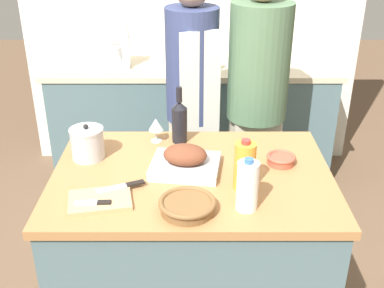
{
  "coord_description": "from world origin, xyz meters",
  "views": [
    {
      "loc": [
        0.0,
        -1.88,
        2.03
      ],
      "look_at": [
        0.0,
        0.13,
        1.02
      ],
      "focal_mm": 45.0,
      "sensor_mm": 36.0,
      "label": 1
    }
  ],
  "objects_px": {
    "wine_bottle_green": "(180,121)",
    "stand_mixer": "(118,50)",
    "knife_paring": "(94,203)",
    "condiment_bottle_tall": "(214,60)",
    "mixing_bowl": "(281,159)",
    "knife_chef": "(122,186)",
    "roasting_pan": "(185,161)",
    "person_cook_guest": "(257,98)",
    "stock_pot": "(88,143)",
    "juice_jug": "(245,166)",
    "cutting_board": "(100,200)",
    "wine_glass_left": "(156,125)",
    "wicker_basket": "(187,205)",
    "person_cook_aproned": "(192,98)",
    "milk_jug": "(247,186)",
    "condiment_bottle_short": "(192,52)"
  },
  "relations": [
    {
      "from": "wine_bottle_green",
      "to": "stand_mixer",
      "type": "distance_m",
      "value": 1.35
    },
    {
      "from": "knife_paring",
      "to": "condiment_bottle_tall",
      "type": "xyz_separation_m",
      "value": [
        0.55,
        1.74,
        0.06
      ]
    },
    {
      "from": "mixing_bowl",
      "to": "knife_paring",
      "type": "bearing_deg",
      "value": -156.02
    },
    {
      "from": "wine_bottle_green",
      "to": "knife_chef",
      "type": "height_order",
      "value": "wine_bottle_green"
    },
    {
      "from": "roasting_pan",
      "to": "knife_chef",
      "type": "height_order",
      "value": "roasting_pan"
    },
    {
      "from": "knife_chef",
      "to": "knife_paring",
      "type": "height_order",
      "value": "same"
    },
    {
      "from": "roasting_pan",
      "to": "knife_chef",
      "type": "distance_m",
      "value": 0.31
    },
    {
      "from": "knife_chef",
      "to": "person_cook_guest",
      "type": "relative_size",
      "value": 0.12
    },
    {
      "from": "stock_pot",
      "to": "juice_jug",
      "type": "xyz_separation_m",
      "value": [
        0.71,
        -0.27,
        0.03
      ]
    },
    {
      "from": "condiment_bottle_tall",
      "to": "knife_chef",
      "type": "bearing_deg",
      "value": -105.66
    },
    {
      "from": "cutting_board",
      "to": "juice_jug",
      "type": "bearing_deg",
      "value": 10.59
    },
    {
      "from": "wine_glass_left",
      "to": "condiment_bottle_tall",
      "type": "height_order",
      "value": "condiment_bottle_tall"
    },
    {
      "from": "stock_pot",
      "to": "cutting_board",
      "type": "bearing_deg",
      "value": -72.77
    },
    {
      "from": "stock_pot",
      "to": "stand_mixer",
      "type": "relative_size",
      "value": 0.56
    },
    {
      "from": "wicker_basket",
      "to": "person_cook_aproned",
      "type": "height_order",
      "value": "person_cook_aproned"
    },
    {
      "from": "knife_paring",
      "to": "condiment_bottle_tall",
      "type": "relative_size",
      "value": 0.79
    },
    {
      "from": "milk_jug",
      "to": "condiment_bottle_short",
      "type": "bearing_deg",
      "value": 96.22
    },
    {
      "from": "milk_jug",
      "to": "stand_mixer",
      "type": "relative_size",
      "value": 0.72
    },
    {
      "from": "mixing_bowl",
      "to": "wine_glass_left",
      "type": "xyz_separation_m",
      "value": [
        -0.6,
        0.24,
        0.07
      ]
    },
    {
      "from": "condiment_bottle_short",
      "to": "wine_glass_left",
      "type": "bearing_deg",
      "value": -97.57
    },
    {
      "from": "roasting_pan",
      "to": "condiment_bottle_short",
      "type": "height_order",
      "value": "condiment_bottle_short"
    },
    {
      "from": "cutting_board",
      "to": "wine_glass_left",
      "type": "bearing_deg",
      "value": 71.02
    },
    {
      "from": "wine_glass_left",
      "to": "knife_paring",
      "type": "distance_m",
      "value": 0.64
    },
    {
      "from": "roasting_pan",
      "to": "mixing_bowl",
      "type": "relative_size",
      "value": 2.47
    },
    {
      "from": "condiment_bottle_short",
      "to": "mixing_bowl",
      "type": "bearing_deg",
      "value": -75.63
    },
    {
      "from": "mixing_bowl",
      "to": "wine_glass_left",
      "type": "bearing_deg",
      "value": 158.12
    },
    {
      "from": "milk_jug",
      "to": "condiment_bottle_tall",
      "type": "height_order",
      "value": "milk_jug"
    },
    {
      "from": "person_cook_aproned",
      "to": "wine_glass_left",
      "type": "bearing_deg",
      "value": -127.45
    },
    {
      "from": "juice_jug",
      "to": "knife_chef",
      "type": "relative_size",
      "value": 1.13
    },
    {
      "from": "stand_mixer",
      "to": "wicker_basket",
      "type": "bearing_deg",
      "value": -74.37
    },
    {
      "from": "person_cook_guest",
      "to": "cutting_board",
      "type": "bearing_deg",
      "value": -132.05
    },
    {
      "from": "milk_jug",
      "to": "stand_mixer",
      "type": "height_order",
      "value": "stand_mixer"
    },
    {
      "from": "mixing_bowl",
      "to": "condiment_bottle_short",
      "type": "xyz_separation_m",
      "value": [
        -0.41,
        1.61,
        0.05
      ]
    },
    {
      "from": "wicker_basket",
      "to": "milk_jug",
      "type": "height_order",
      "value": "milk_jug"
    },
    {
      "from": "juice_jug",
      "to": "knife_paring",
      "type": "height_order",
      "value": "juice_jug"
    },
    {
      "from": "juice_jug",
      "to": "wine_bottle_green",
      "type": "relative_size",
      "value": 0.78
    },
    {
      "from": "condiment_bottle_short",
      "to": "wine_bottle_green",
      "type": "bearing_deg",
      "value": -92.64
    },
    {
      "from": "wine_glass_left",
      "to": "condiment_bottle_tall",
      "type": "relative_size",
      "value": 0.68
    },
    {
      "from": "stock_pot",
      "to": "stand_mixer",
      "type": "bearing_deg",
      "value": 92.07
    },
    {
      "from": "stand_mixer",
      "to": "person_cook_guest",
      "type": "bearing_deg",
      "value": -36.5
    },
    {
      "from": "knife_chef",
      "to": "knife_paring",
      "type": "relative_size",
      "value": 1.38
    },
    {
      "from": "milk_jug",
      "to": "condiment_bottle_short",
      "type": "height_order",
      "value": "milk_jug"
    },
    {
      "from": "milk_jug",
      "to": "person_cook_aproned",
      "type": "height_order",
      "value": "person_cook_aproned"
    },
    {
      "from": "wine_glass_left",
      "to": "knife_paring",
      "type": "relative_size",
      "value": 0.86
    },
    {
      "from": "roasting_pan",
      "to": "milk_jug",
      "type": "distance_m",
      "value": 0.39
    },
    {
      "from": "milk_jug",
      "to": "knife_chef",
      "type": "relative_size",
      "value": 1.11
    },
    {
      "from": "cutting_board",
      "to": "condiment_bottle_tall",
      "type": "relative_size",
      "value": 1.52
    },
    {
      "from": "roasting_pan",
      "to": "wicker_basket",
      "type": "height_order",
      "value": "roasting_pan"
    },
    {
      "from": "roasting_pan",
      "to": "cutting_board",
      "type": "height_order",
      "value": "roasting_pan"
    },
    {
      "from": "roasting_pan",
      "to": "stand_mixer",
      "type": "height_order",
      "value": "stand_mixer"
    }
  ]
}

